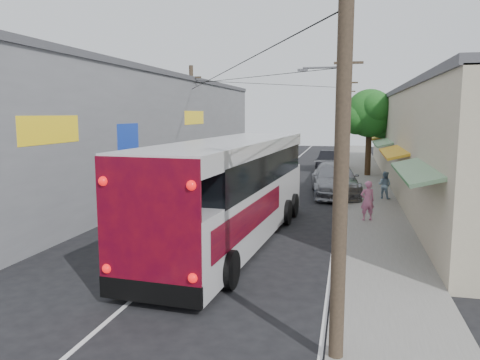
% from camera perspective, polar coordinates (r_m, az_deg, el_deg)
% --- Properties ---
extents(ground, '(120.00, 120.00, 0.00)m').
position_cam_1_polar(ground, '(12.85, -12.78, -13.90)').
color(ground, black).
rests_on(ground, ground).
extents(sidewalk, '(3.00, 80.00, 0.12)m').
position_cam_1_polar(sidewalk, '(31.07, 15.10, -0.91)').
color(sidewalk, slate).
rests_on(sidewalk, ground).
extents(building_right, '(7.09, 40.00, 6.25)m').
position_cam_1_polar(building_right, '(33.21, 22.96, 4.66)').
color(building_right, '#BAAF93').
rests_on(building_right, ground).
extents(building_left, '(7.20, 36.00, 7.25)m').
position_cam_1_polar(building_left, '(31.85, -12.71, 5.88)').
color(building_left, gray).
rests_on(building_left, ground).
extents(utility_poles, '(11.80, 45.28, 8.00)m').
position_cam_1_polar(utility_poles, '(31.09, 9.09, 6.81)').
color(utility_poles, '#473828').
rests_on(utility_poles, ground).
extents(street_tree, '(4.40, 4.00, 6.60)m').
position_cam_1_polar(street_tree, '(36.73, 15.63, 7.64)').
color(street_tree, '#3F2B19').
rests_on(street_tree, ground).
extents(coach_bus, '(3.78, 13.40, 3.82)m').
position_cam_1_polar(coach_bus, '(17.41, -0.75, -1.14)').
color(coach_bus, silver).
rests_on(coach_bus, ground).
extents(jeepney, '(2.93, 5.19, 1.37)m').
position_cam_1_polar(jeepney, '(18.95, -8.84, -4.45)').
color(jeepney, silver).
rests_on(jeepney, ground).
extents(parked_suv, '(3.28, 6.65, 1.86)m').
position_cam_1_polar(parked_suv, '(27.98, 11.48, 0.04)').
color(parked_suv, gray).
rests_on(parked_suv, ground).
extents(parked_car_mid, '(1.90, 4.26, 1.42)m').
position_cam_1_polar(parked_car_mid, '(30.96, 11.63, 0.39)').
color(parked_car_mid, '#25262A').
rests_on(parked_car_mid, ground).
extents(parked_car_far, '(2.21, 4.97, 1.58)m').
position_cam_1_polar(parked_car_far, '(41.23, 10.90, 2.41)').
color(parked_car_far, '#222227').
rests_on(parked_car_far, ground).
extents(pedestrian_near, '(0.74, 0.61, 1.75)m').
position_cam_1_polar(pedestrian_near, '(21.24, 15.26, -2.43)').
color(pedestrian_near, '#C66992').
rests_on(pedestrian_near, sidewalk).
extents(pedestrian_far, '(0.91, 0.85, 1.50)m').
position_cam_1_polar(pedestrian_far, '(26.98, 17.23, -0.58)').
color(pedestrian_far, '#85A5C1').
rests_on(pedestrian_far, sidewalk).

